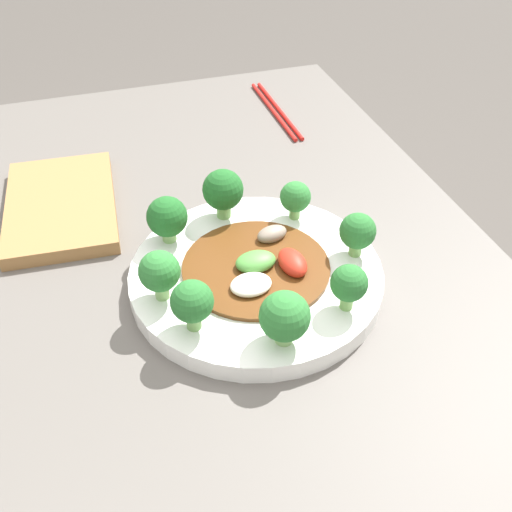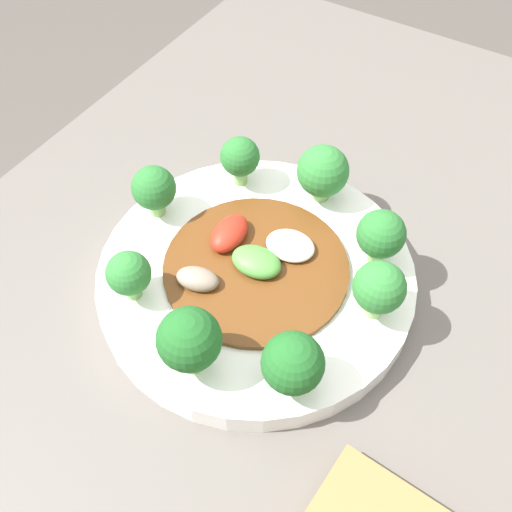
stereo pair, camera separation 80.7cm
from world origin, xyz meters
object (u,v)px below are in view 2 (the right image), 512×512
Objects in this scene: plate at (256,277)px; broccoli_south at (379,288)px; broccoli_northeast at (240,158)px; broccoli_east at (323,172)px; broccoli_northwest at (129,274)px; stirfry_center at (252,261)px; broccoli_southeast at (381,235)px; broccoli_north at (154,189)px; broccoli_southwest at (293,364)px; broccoli_west at (189,340)px.

broccoli_south reaches higher than plate.
plate is 5.34× the size of broccoli_northeast.
broccoli_east reaches higher than broccoli_northwest.
broccoli_south is at bearing -84.69° from stirfry_center.
broccoli_east reaches higher than broccoli_southeast.
broccoli_southeast is 0.34× the size of stirfry_center.
broccoli_north is at bearing 85.47° from plate.
plate is 4.95× the size of broccoli_southwest.
broccoli_south is 1.09× the size of broccoli_northeast.
broccoli_southeast is 1.06× the size of broccoli_north.
broccoli_northeast is 0.22m from broccoli_west.
broccoli_east is at bearing -23.34° from broccoli_northwest.
broccoli_southeast is at bearing -24.28° from broccoli_west.
broccoli_west is at bearing 155.72° from broccoli_southeast.
broccoli_west is (-0.11, -0.01, 0.05)m from plate.
broccoli_west reaches higher than broccoli_south.
broccoli_west reaches higher than broccoli_east.
broccoli_southeast and broccoli_southwest have the same top height.
broccoli_east is 1.03× the size of broccoli_southeast.
broccoli_northwest is 0.12m from stirfry_center.
broccoli_northeast reaches higher than stirfry_center.
broccoli_southwest is (-0.20, -0.08, -0.00)m from broccoli_east.
broccoli_west reaches higher than broccoli_northwest.
broccoli_northwest is 0.09m from broccoli_west.
broccoli_northeast is 0.83× the size of broccoli_west.
broccoli_southeast is 0.89× the size of broccoli_west.
plate is at bearing 127.36° from broccoli_southeast.
broccoli_northeast is 0.93× the size of broccoli_southeast.
broccoli_southeast is (-0.02, -0.17, 0.00)m from broccoli_northeast.
broccoli_east is (0.10, 0.11, -0.00)m from broccoli_south.
plate is 5.72× the size of broccoli_northwest.
broccoli_east is 1.18× the size of broccoli_northwest.
broccoli_northwest is (-0.20, 0.09, -0.00)m from broccoli_east.
broccoli_north is 0.12m from stirfry_center.
broccoli_south reaches higher than stirfry_center.
broccoli_southwest is 0.17m from broccoli_northwest.
plate is 0.13m from broccoli_east.
broccoli_northeast is 0.93× the size of broccoli_southwest.
broccoli_southeast is at bearing -119.26° from broccoli_east.
broccoli_north is at bearing 86.42° from stirfry_center.
broccoli_north reaches higher than stirfry_center.
broccoli_southwest is at bearing 164.46° from broccoli_south.
broccoli_east is (0.03, -0.08, 0.00)m from broccoli_northeast.
broccoli_southeast reaches higher than stirfry_center.
broccoli_south is at bearing -63.46° from broccoli_northwest.
broccoli_south is 1.01× the size of broccoli_southeast.
broccoli_northwest is (0.00, 0.17, -0.00)m from broccoli_southwest.
broccoli_southeast is (-0.05, -0.08, 0.00)m from broccoli_east.
broccoli_northwest is at bearing 70.83° from broccoli_west.
broccoli_west is at bearing -133.20° from broccoli_north.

